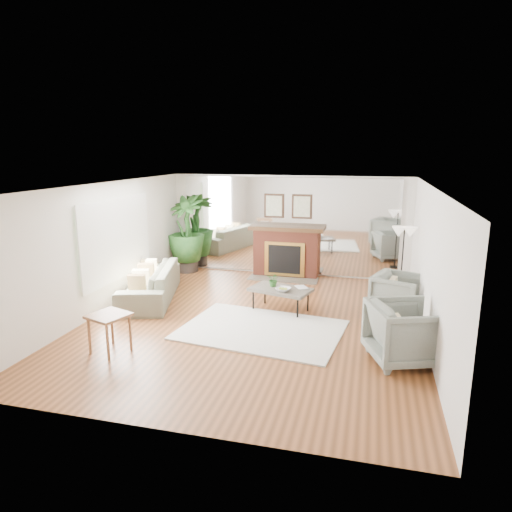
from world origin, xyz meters
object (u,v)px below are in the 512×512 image
(side_table, at_px, (109,320))
(coffee_table, at_px, (281,290))
(sofa, at_px, (150,283))
(floor_lamp, at_px, (404,238))
(potted_ficus, at_px, (186,231))
(armchair_back, at_px, (398,295))
(fireplace, at_px, (286,251))
(armchair_front, at_px, (405,333))

(side_table, bearing_deg, coffee_table, 48.62)
(sofa, bearing_deg, floor_lamp, 88.45)
(side_table, distance_m, potted_ficus, 4.98)
(coffee_table, distance_m, armchair_back, 2.25)
(sofa, bearing_deg, coffee_table, 73.42)
(fireplace, bearing_deg, armchair_front, -58.66)
(sofa, height_order, armchair_front, armchair_front)
(sofa, height_order, side_table, sofa)
(sofa, xyz_separation_m, potted_ficus, (-0.15, 2.36, 0.71))
(armchair_back, distance_m, potted_ficus, 5.62)
(side_table, distance_m, floor_lamp, 6.03)
(fireplace, distance_m, floor_lamp, 3.02)
(fireplace, xyz_separation_m, side_table, (-1.84, -5.05, -0.14))
(fireplace, xyz_separation_m, armchair_front, (2.60, -4.27, -0.20))
(sofa, distance_m, potted_ficus, 2.47)
(armchair_back, distance_m, floor_lamp, 1.38)
(armchair_front, relative_size, floor_lamp, 0.64)
(side_table, height_order, floor_lamp, floor_lamp)
(sofa, relative_size, floor_lamp, 1.55)
(armchair_front, bearing_deg, fireplace, 11.18)
(side_table, bearing_deg, armchair_back, 32.78)
(armchair_back, bearing_deg, coffee_table, 119.04)
(sofa, relative_size, potted_ficus, 1.22)
(fireplace, bearing_deg, floor_lamp, -23.55)
(coffee_table, xyz_separation_m, armchair_front, (2.23, -1.73, 0.03))
(fireplace, relative_size, armchair_back, 2.31)
(sofa, distance_m, armchair_front, 5.35)
(side_table, bearing_deg, fireplace, 69.99)
(fireplace, xyz_separation_m, floor_lamp, (2.70, -1.18, 0.67))
(floor_lamp, bearing_deg, armchair_front, -91.85)
(sofa, bearing_deg, fireplace, 119.64)
(coffee_table, bearing_deg, sofa, 179.58)
(fireplace, relative_size, coffee_table, 1.58)
(fireplace, relative_size, potted_ficus, 1.03)
(sofa, height_order, armchair_back, armchair_back)
(fireplace, xyz_separation_m, sofa, (-2.45, -2.52, -0.31))
(potted_ficus, bearing_deg, armchair_back, -21.38)
(potted_ficus, height_order, floor_lamp, potted_ficus)
(sofa, xyz_separation_m, floor_lamp, (5.15, 1.34, 0.98))
(fireplace, bearing_deg, side_table, -110.01)
(armchair_back, relative_size, side_table, 1.28)
(fireplace, relative_size, floor_lamp, 1.32)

